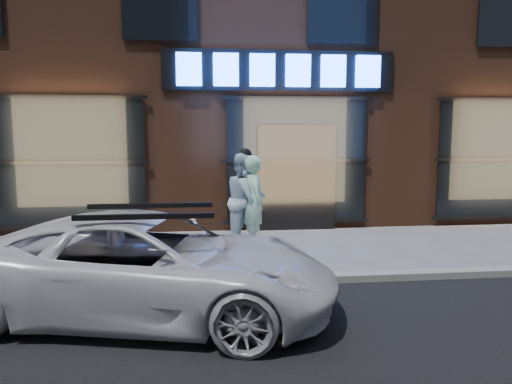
{
  "coord_description": "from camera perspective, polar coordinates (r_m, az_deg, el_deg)",
  "views": [
    {
      "loc": [
        -2.22,
        -7.24,
        2.37
      ],
      "look_at": [
        -1.2,
        1.6,
        1.2
      ],
      "focal_mm": 35.0,
      "sensor_mm": 36.0,
      "label": 1
    }
  ],
  "objects": [
    {
      "name": "ground",
      "position": [
        7.94,
        10.13,
        -10.01
      ],
      "size": [
        90.0,
        90.0,
        0.0
      ],
      "primitive_type": "plane",
      "color": "slate",
      "rests_on": "ground"
    },
    {
      "name": "man_cap",
      "position": [
        9.87,
        -1.27,
        -0.89
      ],
      "size": [
        0.86,
        1.02,
        1.87
      ],
      "primitive_type": "imported",
      "rotation": [
        0.0,
        0.0,
        1.39
      ],
      "color": "silver",
      "rests_on": "ground"
    },
    {
      "name": "man_bowtie",
      "position": [
        9.74,
        -0.15,
        -1.14
      ],
      "size": [
        0.5,
        0.7,
        1.82
      ],
      "primitive_type": "imported",
      "rotation": [
        0.0,
        0.0,
        1.67
      ],
      "color": "#B9F4D5",
      "rests_on": "ground"
    },
    {
      "name": "storefront_building",
      "position": [
        15.64,
        1.78,
        17.73
      ],
      "size": [
        30.2,
        8.28,
        10.3
      ],
      "color": "#54301E",
      "rests_on": "ground"
    },
    {
      "name": "curb",
      "position": [
        7.92,
        10.14,
        -9.6
      ],
      "size": [
        60.0,
        0.25,
        0.12
      ],
      "primitive_type": "cube",
      "color": "gray",
      "rests_on": "ground"
    },
    {
      "name": "white_suv",
      "position": [
        6.39,
        -12.09,
        -8.3
      ],
      "size": [
        5.05,
        3.18,
        1.3
      ],
      "primitive_type": "imported",
      "rotation": [
        0.0,
        0.0,
        1.34
      ],
      "color": "silver",
      "rests_on": "ground"
    }
  ]
}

